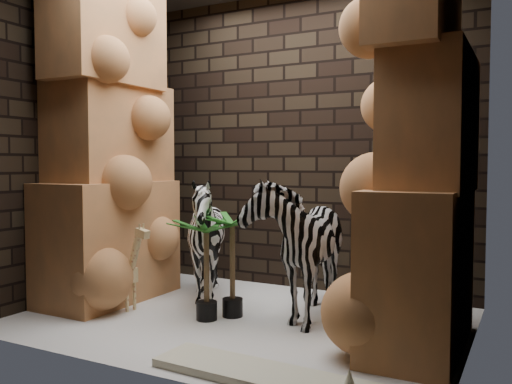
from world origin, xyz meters
The scene contains 13 objects.
floor centered at (0.00, 0.00, 0.00)m, with size 3.50×3.50×0.00m, color silver.
wall_back centered at (0.00, 1.25, 1.50)m, with size 3.50×3.50×0.00m, color black.
wall_front centered at (0.00, -1.25, 1.50)m, with size 3.50×3.50×0.00m, color black.
wall_left centered at (-1.75, 0.00, 1.50)m, with size 3.00×3.00×0.00m, color black.
wall_right centered at (1.75, 0.00, 1.50)m, with size 3.00×3.00×0.00m, color black.
rock_pillar_left centered at (-1.40, 0.00, 1.50)m, with size 0.68×1.30×3.00m, color #C47C45, non-canonical shape.
rock_pillar_right centered at (1.42, 0.00, 1.50)m, with size 0.58×1.25×3.00m, color #C47C45, non-canonical shape.
zebra_right centered at (0.38, 0.34, 0.69)m, with size 0.63×1.16×1.37m, color white.
zebra_left centered at (-0.53, 0.32, 0.52)m, with size 0.92×1.14×1.03m, color white.
giraffe_toy centered at (-1.05, -0.21, 0.39)m, with size 0.40×0.13×0.79m, color #D5BA7D, non-canonical shape.
palm_front centered at (-0.09, 0.04, 0.44)m, with size 0.36×0.36×0.87m, color #125D1B, non-canonical shape.
palm_back centered at (-0.23, -0.14, 0.41)m, with size 0.36×0.36×0.83m, color #125D1B, non-canonical shape.
surfboard centered at (0.75, -0.99, 0.03)m, with size 1.45×0.35×0.05m, color beige.
Camera 1 is at (2.10, -3.72, 1.26)m, focal length 37.18 mm.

